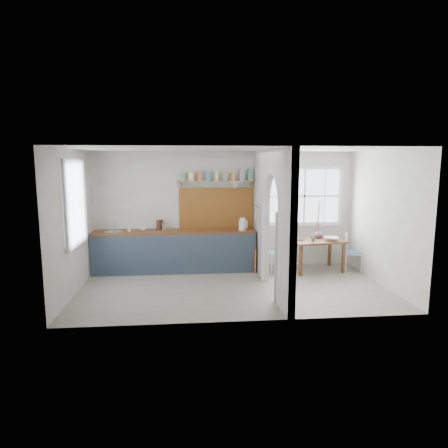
{
  "coord_description": "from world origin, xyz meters",
  "views": [
    {
      "loc": [
        -0.86,
        -7.26,
        2.39
      ],
      "look_at": [
        -0.14,
        0.39,
        1.17
      ],
      "focal_mm": 32.0,
      "sensor_mm": 36.0,
      "label": 1
    }
  ],
  "objects": [
    {
      "name": "pendant_lamp",
      "position": [
        0.15,
        1.15,
        1.88
      ],
      "size": [
        0.26,
        0.26,
        0.16
      ],
      "primitive_type": "cone",
      "color": "silver",
      "rests_on": "ceiling"
    },
    {
      "name": "sink",
      "position": [
        -2.43,
        1.3,
        0.89
      ],
      "size": [
        0.4,
        0.4,
        0.02
      ],
      "primitive_type": "cylinder",
      "color": "silver",
      "rests_on": "counter"
    },
    {
      "name": "chair_right",
      "position": [
        2.79,
        1.04,
        0.41
      ],
      "size": [
        0.48,
        0.48,
        0.81
      ],
      "primitive_type": null,
      "rotation": [
        0.0,
        0.0,
        1.22
      ],
      "color": "silver",
      "rests_on": "floor"
    },
    {
      "name": "backsplash",
      "position": [
        -0.2,
        1.58,
        1.35
      ],
      "size": [
        1.65,
        0.03,
        0.9
      ],
      "primitive_type": "cube",
      "color": "#945724",
      "rests_on": "walls"
    },
    {
      "name": "mug_b",
      "position": [
        -1.8,
        1.34,
        0.95
      ],
      "size": [
        0.16,
        0.16,
        0.1
      ],
      "primitive_type": "imported",
      "rotation": [
        0.0,
        0.0,
        -0.27
      ],
      "color": "silver",
      "rests_on": "counter"
    },
    {
      "name": "counter",
      "position": [
        -1.13,
        1.33,
        0.46
      ],
      "size": [
        3.5,
        0.6,
        0.9
      ],
      "color": "#502E1A",
      "rests_on": "floor"
    },
    {
      "name": "kettle",
      "position": [
        0.34,
        1.24,
        1.03
      ],
      "size": [
        0.24,
        0.2,
        0.27
      ],
      "primitive_type": null,
      "rotation": [
        0.0,
        0.0,
        0.1
      ],
      "color": "white",
      "rests_on": "counter"
    },
    {
      "name": "partition",
      "position": [
        0.7,
        0.06,
        1.45
      ],
      "size": [
        0.12,
        3.2,
        2.6
      ],
      "color": "silver",
      "rests_on": "floor"
    },
    {
      "name": "mug_a",
      "position": [
        -2.09,
        1.26,
        0.95
      ],
      "size": [
        0.12,
        0.12,
        0.1
      ],
      "primitive_type": "imported",
      "rotation": [
        0.0,
        0.0,
        0.12
      ],
      "color": "beige",
      "rests_on": "counter"
    },
    {
      "name": "walls",
      "position": [
        0.0,
        0.0,
        1.3
      ],
      "size": [
        5.81,
        3.21,
        2.6
      ],
      "color": "silver",
      "rests_on": "floor"
    },
    {
      "name": "floor",
      "position": [
        0.0,
        0.0,
        0.0
      ],
      "size": [
        5.8,
        3.2,
        0.01
      ],
      "primitive_type": "cube",
      "color": "gray",
      "rests_on": "ground"
    },
    {
      "name": "chair_left",
      "position": [
        1.09,
        1.04,
        0.42
      ],
      "size": [
        0.39,
        0.39,
        0.85
      ],
      "primitive_type": null,
      "rotation": [
        0.0,
        0.0,
        -1.57
      ],
      "color": "silver",
      "rests_on": "floor"
    },
    {
      "name": "knife_block",
      "position": [
        -1.45,
        1.42,
        1.01
      ],
      "size": [
        0.15,
        0.17,
        0.22
      ],
      "primitive_type": "cube",
      "rotation": [
        0.0,
        0.0,
        -0.42
      ],
      "color": "#371E13",
      "rests_on": "counter"
    },
    {
      "name": "nook_window",
      "position": [
        1.8,
        1.56,
        1.6
      ],
      "size": [
        1.76,
        0.1,
        1.3
      ],
      "primitive_type": null,
      "color": "white",
      "rests_on": "walls"
    },
    {
      "name": "utensil_rail",
      "position": [
        0.61,
        0.9,
        1.45
      ],
      "size": [
        0.02,
        0.5,
        0.02
      ],
      "primitive_type": "cylinder",
      "rotation": [
        1.57,
        0.0,
        0.0
      ],
      "color": "silver",
      "rests_on": "partition"
    },
    {
      "name": "bowl",
      "position": [
        2.23,
        0.95,
        0.73
      ],
      "size": [
        0.38,
        0.38,
        0.08
      ],
      "primitive_type": "imported",
      "rotation": [
        0.0,
        0.0,
        -0.26
      ],
      "color": "white",
      "rests_on": "dining_table"
    },
    {
      "name": "dining_table",
      "position": [
        1.94,
        1.04,
        0.34
      ],
      "size": [
        1.19,
        0.88,
        0.69
      ],
      "primitive_type": null,
      "rotation": [
        0.0,
        0.0,
        0.14
      ],
      "color": "#502E1A",
      "rests_on": "floor"
    },
    {
      "name": "shelf",
      "position": [
        -0.2,
        1.49,
        2.01
      ],
      "size": [
        1.75,
        0.2,
        0.21
      ],
      "color": "tan",
      "rests_on": "walls"
    },
    {
      "name": "ceiling",
      "position": [
        0.0,
        0.0,
        2.6
      ],
      "size": [
        5.8,
        3.2,
        0.01
      ],
      "primitive_type": "cube",
      "color": "silver",
      "rests_on": "walls"
    },
    {
      "name": "plate",
      "position": [
        1.58,
        1.05,
        0.7
      ],
      "size": [
        0.2,
        0.2,
        0.01
      ],
      "primitive_type": "cylinder",
      "rotation": [
        0.0,
        0.0,
        0.22
      ],
      "color": "black",
      "rests_on": "dining_table"
    },
    {
      "name": "towel_orange",
      "position": [
        0.58,
        0.92,
        0.25
      ],
      "size": [
        0.02,
        0.03,
        0.55
      ],
      "primitive_type": "cube",
      "color": "orange",
      "rests_on": "counter"
    },
    {
      "name": "table_cup",
      "position": [
        1.82,
        0.9,
        0.74
      ],
      "size": [
        0.11,
        0.11,
        0.1
      ],
      "primitive_type": "imported",
      "rotation": [
        0.0,
        0.0,
        -0.04
      ],
      "color": "#577751",
      "rests_on": "dining_table"
    },
    {
      "name": "jar",
      "position": [
        -1.39,
        1.44,
        0.98
      ],
      "size": [
        0.11,
        0.11,
        0.17
      ],
      "primitive_type": "cylinder",
      "rotation": [
        0.0,
        0.0,
        -0.06
      ],
      "color": "gray",
      "rests_on": "counter"
    },
    {
      "name": "towel_magenta",
      "position": [
        0.58,
        0.97,
        0.28
      ],
      "size": [
        0.02,
        0.03,
        0.54
      ],
      "primitive_type": "cube",
      "color": "#DC257D",
      "rests_on": "counter"
    },
    {
      "name": "kitchen_window",
      "position": [
        -2.87,
        0.0,
        1.65
      ],
      "size": [
        0.1,
        1.16,
        1.5
      ],
      "primitive_type": null,
      "color": "white",
      "rests_on": "walls"
    },
    {
      "name": "vase",
      "position": [
        2.04,
        1.22,
        0.79
      ],
      "size": [
        0.24,
        0.24,
        0.2
      ],
      "primitive_type": "imported",
      "rotation": [
        0.0,
        0.0,
        -0.3
      ],
      "color": "#573F64",
      "rests_on": "dining_table"
    }
  ]
}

